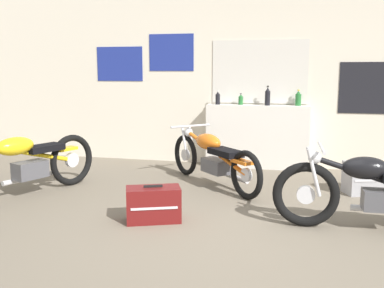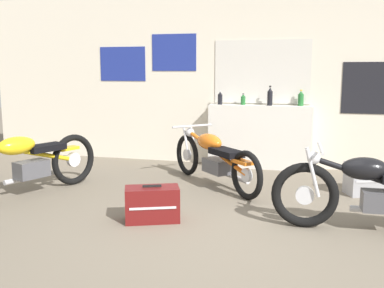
% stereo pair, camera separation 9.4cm
% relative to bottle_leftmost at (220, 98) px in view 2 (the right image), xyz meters
% --- Properties ---
extents(ground_plane, '(24.00, 24.00, 0.00)m').
position_rel_bottle_leftmost_xyz_m(ground_plane, '(0.75, -3.17, -1.11)').
color(ground_plane, '#706656').
extents(wall_back, '(10.00, 0.07, 2.80)m').
position_rel_bottle_leftmost_xyz_m(wall_back, '(0.75, 0.20, 0.30)').
color(wall_back, beige).
rests_on(wall_back, ground_plane).
extents(sill_counter, '(1.62, 0.28, 1.01)m').
position_rel_bottle_leftmost_xyz_m(sill_counter, '(0.64, 0.02, -0.60)').
color(sill_counter, silver).
rests_on(sill_counter, ground_plane).
extents(bottle_leftmost, '(0.07, 0.07, 0.23)m').
position_rel_bottle_leftmost_xyz_m(bottle_leftmost, '(0.00, 0.00, 0.00)').
color(bottle_leftmost, black).
rests_on(bottle_leftmost, sill_counter).
extents(bottle_left_center, '(0.07, 0.07, 0.18)m').
position_rel_bottle_leftmost_xyz_m(bottle_left_center, '(0.37, 0.04, -0.02)').
color(bottle_left_center, '#23662D').
rests_on(bottle_left_center, sill_counter).
extents(bottle_center, '(0.08, 0.08, 0.31)m').
position_rel_bottle_leftmost_xyz_m(bottle_center, '(0.79, -0.01, 0.04)').
color(bottle_center, black).
rests_on(bottle_center, sill_counter).
extents(bottle_right_center, '(0.09, 0.09, 0.25)m').
position_rel_bottle_leftmost_xyz_m(bottle_right_center, '(1.26, 0.06, 0.01)').
color(bottle_right_center, '#23662D').
rests_on(bottle_right_center, sill_counter).
extents(motorcycle_orange, '(1.52, 1.55, 0.77)m').
position_rel_bottle_leftmost_xyz_m(motorcycle_orange, '(0.18, -1.29, -0.71)').
color(motorcycle_orange, black).
rests_on(motorcycle_orange, ground_plane).
extents(motorcycle_yellow, '(0.95, 2.02, 0.88)m').
position_rel_bottle_leftmost_xyz_m(motorcycle_yellow, '(-1.96, -2.38, -0.68)').
color(motorcycle_yellow, black).
rests_on(motorcycle_yellow, ground_plane).
extents(motorcycle_black, '(1.97, 0.64, 0.82)m').
position_rel_bottle_leftmost_xyz_m(motorcycle_black, '(2.05, -2.61, -0.71)').
color(motorcycle_black, black).
rests_on(motorcycle_black, ground_plane).
extents(hard_case_darkred, '(0.62, 0.47, 0.39)m').
position_rel_bottle_leftmost_xyz_m(hard_case_darkred, '(-0.13, -2.86, -0.92)').
color(hard_case_darkred, maroon).
rests_on(hard_case_darkred, ground_plane).
extents(hard_case_silver, '(0.51, 0.43, 0.43)m').
position_rel_bottle_leftmost_xyz_m(hard_case_silver, '(2.11, -1.22, -0.90)').
color(hard_case_silver, '#9E9EA3').
rests_on(hard_case_silver, ground_plane).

